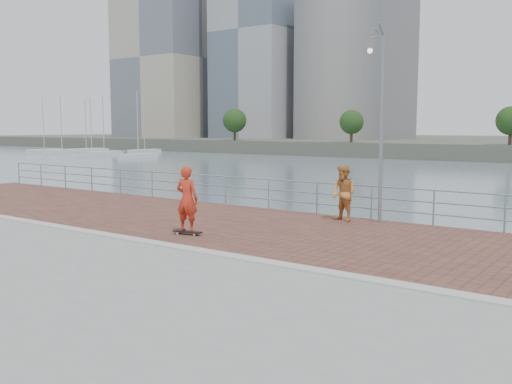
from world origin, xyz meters
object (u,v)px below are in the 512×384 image
Objects in this scene: skateboarder at (187,199)px; bystander at (344,193)px; guardrail at (343,196)px; street_lamp at (377,89)px.

skateboarder is 5.23m from bystander.
guardrail is 21.72× the size of bystander.
street_lamp is at bearing 18.93° from bystander.
bystander is at bearing -178.50° from street_lamp.
skateboarder is (-1.96, -5.57, 0.34)m from guardrail.
skateboarder reaches higher than guardrail.
guardrail is at bearing 148.90° from street_lamp.
bystander reaches higher than guardrail.
street_lamp is 6.60m from skateboarder.
skateboarder reaches higher than bystander.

